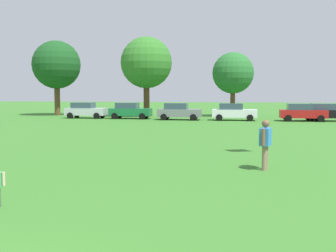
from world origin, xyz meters
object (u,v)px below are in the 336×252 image
Objects in this scene: tree_far_left at (57,65)px; parked_car_gray_2 at (179,111)px; parked_car_red_4 at (302,112)px; parked_car_silver_0 at (86,110)px; tree_far_right at (233,73)px; parked_car_white_3 at (234,112)px; parked_car_green_1 at (130,111)px; parked_car_black_5 at (325,112)px; adult_bystander at (265,140)px; tree_center at (146,63)px.

parked_car_gray_2 is at bearing -19.41° from tree_far_left.
tree_far_left reaches higher than parked_car_red_4.
parked_car_silver_0 is 0.59× the size of tree_far_right.
tree_far_right reaches higher than parked_car_gray_2.
tree_far_left reaches higher than parked_car_white_3.
parked_car_red_4 is (6.46, 0.10, 0.00)m from parked_car_white_3.
parked_car_silver_0 and parked_car_green_1 have the same top height.
parked_car_gray_2 is at bearing -176.96° from parked_car_black_5.
parked_car_green_1 is 1.00× the size of parked_car_red_4.
tree_far_left is (-29.58, 4.72, 5.13)m from parked_car_black_5.
parked_car_white_3 is (15.62, -0.79, 0.00)m from parked_car_silver_0.
parked_car_green_1 is 10.78m from parked_car_white_3.
parked_car_silver_0 is at bearing 177.10° from parked_car_white_3.
parked_car_white_3 is at bearing -4.10° from parked_car_green_1.
adult_bystander is 25.56m from parked_car_white_3.
tree_far_left is (-27.41, 5.22, 5.13)m from parked_car_red_4.
parked_car_green_1 is 12.64m from tree_far_right.
tree_far_right is (15.40, 5.68, 4.05)m from parked_car_silver_0.
adult_bystander reaches higher than parked_car_green_1.
parked_car_green_1 is at bearing -105.79° from tree_center.
tree_far_left reaches higher than parked_car_silver_0.
parked_car_white_3 is 0.59× the size of tree_far_right.
adult_bystander is 38.43m from tree_far_left.
parked_car_green_1 is 0.48× the size of tree_center.
parked_car_green_1 is (4.87, -0.02, 0.00)m from parked_car_silver_0.
tree_center is at bearing 134.29° from parked_car_gray_2.
parked_car_red_4 is (5.02, 25.62, -0.20)m from adult_bystander.
parked_car_black_5 is 0.59× the size of tree_far_right.
parked_car_gray_2 is 17.25m from tree_far_left.
adult_bystander is 0.42× the size of parked_car_white_3.
parked_car_green_1 is at bearing 177.77° from parked_car_red_4.
parked_car_black_5 is at bearing -33.57° from tree_far_right.
parked_car_green_1 is 17.22m from parked_car_red_4.
parked_car_black_5 is (19.37, -0.17, 0.00)m from parked_car_green_1.
parked_car_green_1 is at bearing 179.49° from parked_car_black_5.
parked_car_green_1 is at bearing 175.90° from parked_car_white_3.
parked_car_red_4 is 28.38m from tree_far_left.
parked_car_silver_0 is 22.09m from parked_car_red_4.
tree_far_left is at bearing -176.84° from tree_far_right.
parked_car_white_3 is (5.42, 0.15, 0.00)m from parked_car_gray_2.
parked_car_silver_0 and parked_car_white_3 have the same top height.
tree_far_right is (-1.66, 31.99, 3.85)m from adult_bystander.
parked_car_gray_2 is 9.34m from tree_far_right.
tree_far_left is at bearing 169.21° from parked_car_red_4.
adult_bystander is at bearing -65.13° from parked_car_green_1.
tree_far_left is 0.99× the size of tree_center.
parked_car_black_5 is at bearing -9.08° from tree_far_left.
tree_far_left is at bearing 165.74° from parked_car_white_3.
tree_center is (11.20, -1.03, 0.04)m from tree_far_left.
parked_car_red_4 is at bearing 4.52° from adult_bystander.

